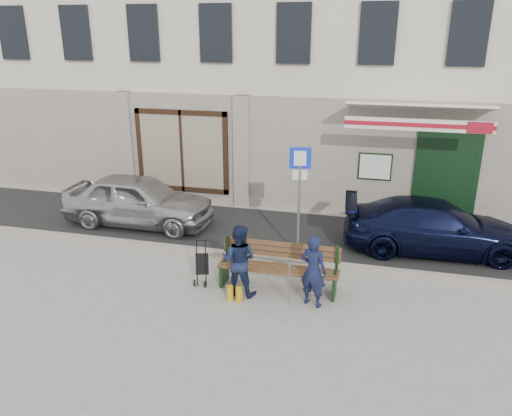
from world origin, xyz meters
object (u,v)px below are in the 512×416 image
(man, at_px, (313,271))
(woman, at_px, (239,260))
(parking_sign, at_px, (299,185))
(car_navy, at_px, (435,227))
(stroller, at_px, (202,265))
(bench, at_px, (276,268))
(car_silver, at_px, (139,200))

(man, distance_m, woman, 1.45)
(parking_sign, bearing_deg, car_navy, 7.90)
(parking_sign, bearing_deg, stroller, -144.04)
(bench, distance_m, man, 0.94)
(car_navy, distance_m, stroller, 5.47)
(stroller, bearing_deg, bench, -12.49)
(bench, height_order, stroller, bench)
(car_silver, xyz_separation_m, man, (5.03, -2.99, 0.03))
(man, height_order, woman, woman)
(car_navy, bearing_deg, stroller, 117.01)
(bench, xyz_separation_m, woman, (-0.65, -0.37, 0.26))
(car_silver, xyz_separation_m, woman, (3.58, -2.91, 0.05))
(parking_sign, bearing_deg, car_silver, 157.57)
(car_silver, relative_size, car_navy, 0.95)
(bench, height_order, woman, woman)
(car_navy, relative_size, parking_sign, 1.65)
(car_navy, relative_size, bench, 1.74)
(parking_sign, height_order, bench, parking_sign)
(man, bearing_deg, woman, 15.00)
(car_navy, height_order, parking_sign, parking_sign)
(car_navy, height_order, bench, car_navy)
(parking_sign, bearing_deg, bench, -106.47)
(car_silver, relative_size, woman, 2.75)
(car_navy, bearing_deg, bench, 126.06)
(man, bearing_deg, bench, -11.15)
(car_silver, distance_m, man, 5.85)
(woman, distance_m, stroller, 0.94)
(man, bearing_deg, car_silver, -12.78)
(car_navy, height_order, woman, woman)
(car_navy, bearing_deg, woman, 124.47)
(car_silver, bearing_deg, bench, -120.57)
(bench, height_order, man, man)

